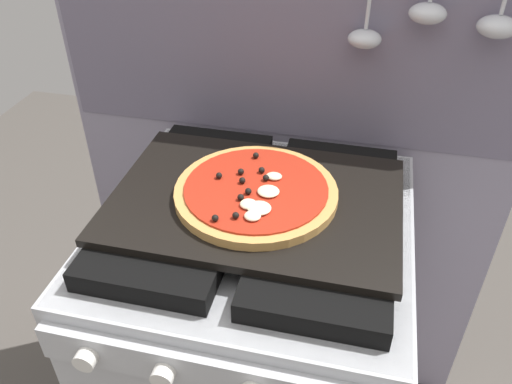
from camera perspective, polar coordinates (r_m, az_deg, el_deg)
kitchen_backsplash at (r=1.31m, az=3.48°, el=3.58°), size 1.10×0.09×1.55m
stove at (r=1.30m, az=-0.02°, el=-17.21°), size 0.60×0.64×0.90m
baking_tray at (r=0.97m, az=0.00°, el=-0.86°), size 0.54×0.38×0.02m
pizza_left at (r=0.96m, az=-0.18°, el=-0.02°), size 0.31×0.31×0.03m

